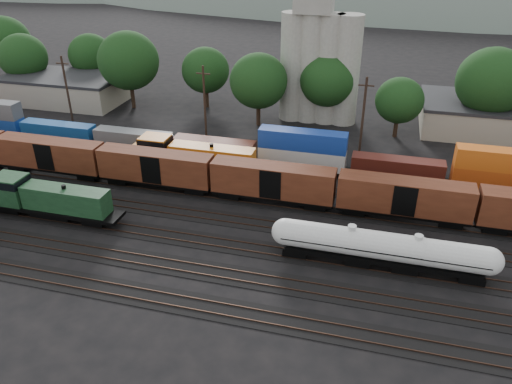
% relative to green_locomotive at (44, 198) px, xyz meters
% --- Properties ---
extents(ground, '(600.00, 600.00, 0.00)m').
position_rel_green_locomotive_xyz_m(ground, '(22.12, 5.00, -2.60)').
color(ground, black).
extents(tracks, '(180.00, 33.20, 0.20)m').
position_rel_green_locomotive_xyz_m(tracks, '(22.12, 5.00, -2.55)').
color(tracks, black).
rests_on(tracks, ground).
extents(green_locomotive, '(17.24, 3.04, 4.56)m').
position_rel_green_locomotive_xyz_m(green_locomotive, '(0.00, 0.00, 0.00)').
color(green_locomotive, black).
rests_on(green_locomotive, ground).
extents(tank_car_a, '(16.14, 2.89, 4.23)m').
position_rel_green_locomotive_xyz_m(tank_car_a, '(35.24, 0.00, -0.07)').
color(tank_car_a, silver).
rests_on(tank_car_a, ground).
extents(tank_car_b, '(15.86, 2.84, 4.16)m').
position_rel_green_locomotive_xyz_m(tank_car_b, '(41.56, 0.00, -0.11)').
color(tank_car_b, silver).
rests_on(tank_car_b, ground).
extents(orange_locomotive, '(19.34, 3.22, 4.84)m').
position_rel_green_locomotive_xyz_m(orange_locomotive, '(12.09, 15.00, 0.14)').
color(orange_locomotive, black).
rests_on(orange_locomotive, ground).
extents(boxcar_string, '(122.80, 2.90, 4.20)m').
position_rel_green_locomotive_xyz_m(boxcar_string, '(17.22, 10.00, 0.52)').
color(boxcar_string, black).
rests_on(boxcar_string, ground).
extents(container_wall, '(180.21, 2.60, 5.80)m').
position_rel_green_locomotive_xyz_m(container_wall, '(27.76, 20.00, -0.16)').
color(container_wall, black).
rests_on(container_wall, ground).
extents(grain_silo, '(13.40, 5.00, 29.00)m').
position_rel_green_locomotive_xyz_m(grain_silo, '(25.40, 41.00, 8.66)').
color(grain_silo, '#A29F94').
rests_on(grain_silo, ground).
extents(industrial_sheds, '(119.38, 17.26, 5.10)m').
position_rel_green_locomotive_xyz_m(industrial_sheds, '(28.75, 40.25, -0.04)').
color(industrial_sheds, '#9E937F').
rests_on(industrial_sheds, ground).
extents(tree_band, '(168.80, 21.90, 14.07)m').
position_rel_green_locomotive_xyz_m(tree_band, '(18.23, 42.08, 5.28)').
color(tree_band, black).
rests_on(tree_band, ground).
extents(utility_poles, '(122.20, 0.36, 12.00)m').
position_rel_green_locomotive_xyz_m(utility_poles, '(22.12, 27.00, 3.61)').
color(utility_poles, black).
rests_on(utility_poles, ground).
extents(distant_hills, '(860.00, 286.00, 130.00)m').
position_rel_green_locomotive_xyz_m(distant_hills, '(46.04, 265.00, -23.16)').
color(distant_hills, '#59665B').
rests_on(distant_hills, ground).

